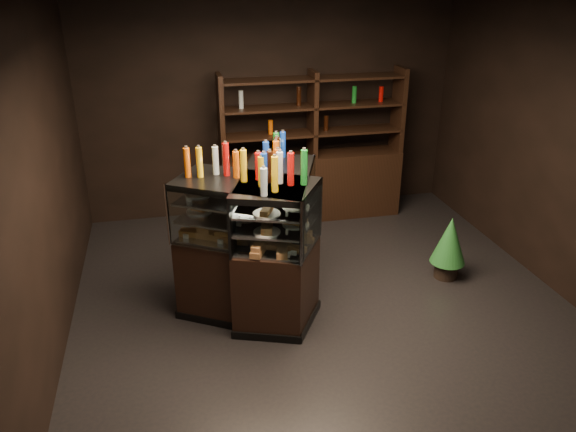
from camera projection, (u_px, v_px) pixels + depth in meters
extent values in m
plane|color=black|center=(320.00, 298.00, 5.91)|extent=(5.00, 5.00, 0.00)
cube|color=black|center=(271.00, 104.00, 7.52)|extent=(5.00, 0.02, 3.00)
cube|color=black|center=(451.00, 304.00, 3.07)|extent=(5.00, 0.02, 3.00)
cube|color=black|center=(556.00, 145.00, 5.80)|extent=(0.02, 5.00, 3.00)
cube|color=black|center=(42.00, 183.00, 4.78)|extent=(0.02, 5.00, 3.00)
cube|color=black|center=(276.00, 268.00, 5.63)|extent=(1.03, 1.41, 0.83)
cube|color=black|center=(276.00, 300.00, 5.79)|extent=(1.06, 1.45, 0.08)
cube|color=black|center=(275.00, 177.00, 5.24)|extent=(1.03, 1.41, 0.06)
cube|color=silver|center=(275.00, 230.00, 5.46)|extent=(0.97, 1.35, 0.02)
cube|color=silver|center=(275.00, 212.00, 5.38)|extent=(0.97, 1.35, 0.02)
cube|color=silver|center=(275.00, 195.00, 5.31)|extent=(0.97, 1.35, 0.02)
cube|color=white|center=(309.00, 205.00, 5.31)|extent=(0.44, 1.20, 0.59)
cylinder|color=silver|center=(314.00, 182.00, 5.88)|extent=(0.03, 0.03, 0.61)
cylinder|color=silver|center=(301.00, 234.00, 4.73)|extent=(0.03, 0.03, 0.61)
cube|color=black|center=(248.00, 277.00, 5.48)|extent=(1.42, 1.20, 0.83)
cube|color=black|center=(249.00, 309.00, 5.63)|extent=(1.46, 1.24, 0.08)
cube|color=black|center=(245.00, 184.00, 5.08)|extent=(1.42, 1.20, 0.06)
cube|color=silver|center=(247.00, 238.00, 5.31)|extent=(1.35, 1.13, 0.02)
cube|color=silver|center=(246.00, 219.00, 5.23)|extent=(1.35, 1.13, 0.02)
cube|color=silver|center=(246.00, 202.00, 5.15)|extent=(1.35, 1.13, 0.02)
cube|color=white|center=(232.00, 225.00, 4.91)|extent=(1.09, 0.67, 0.59)
cylinder|color=silver|center=(301.00, 234.00, 4.73)|extent=(0.03, 0.03, 0.61)
cylinder|color=silver|center=(168.00, 215.00, 5.10)|extent=(0.03, 0.03, 0.61)
cube|color=#B48240|center=(270.00, 252.00, 4.96)|extent=(0.15, 0.20, 0.06)
cube|color=#B48240|center=(273.00, 243.00, 5.12)|extent=(0.15, 0.20, 0.06)
cube|color=#B48240|center=(276.00, 235.00, 5.28)|extent=(0.15, 0.20, 0.06)
cube|color=#B48240|center=(278.00, 227.00, 5.44)|extent=(0.15, 0.20, 0.06)
cube|color=#B48240|center=(281.00, 219.00, 5.60)|extent=(0.15, 0.20, 0.06)
cube|color=#B48240|center=(283.00, 212.00, 5.76)|extent=(0.15, 0.20, 0.06)
cube|color=#B48240|center=(285.00, 206.00, 5.92)|extent=(0.15, 0.20, 0.06)
cylinder|color=white|center=(267.00, 232.00, 4.94)|extent=(0.24, 0.24, 0.02)
cube|color=#B48240|center=(267.00, 228.00, 4.92)|extent=(0.14, 0.19, 0.05)
cylinder|color=white|center=(275.00, 210.00, 5.37)|extent=(0.24, 0.24, 0.02)
cube|color=#B48240|center=(275.00, 207.00, 5.36)|extent=(0.14, 0.19, 0.05)
cylinder|color=white|center=(282.00, 192.00, 5.81)|extent=(0.24, 0.24, 0.02)
cube|color=#B48240|center=(282.00, 189.00, 5.80)|extent=(0.14, 0.19, 0.05)
cylinder|color=white|center=(267.00, 214.00, 4.86)|extent=(0.24, 0.24, 0.02)
cube|color=#B48240|center=(267.00, 210.00, 4.85)|extent=(0.14, 0.19, 0.05)
cylinder|color=white|center=(275.00, 193.00, 5.30)|extent=(0.24, 0.24, 0.02)
cube|color=#B48240|center=(275.00, 190.00, 5.29)|extent=(0.14, 0.19, 0.05)
cylinder|color=white|center=(282.00, 176.00, 5.74)|extent=(0.24, 0.24, 0.02)
cube|color=#B48240|center=(282.00, 173.00, 5.72)|extent=(0.14, 0.19, 0.05)
cube|color=#B48240|center=(194.00, 228.00, 5.42)|extent=(0.20, 0.17, 0.06)
cube|color=#B48240|center=(211.00, 230.00, 5.37)|extent=(0.20, 0.17, 0.06)
cube|color=#B48240|center=(228.00, 233.00, 5.31)|extent=(0.20, 0.17, 0.06)
cube|color=#B48240|center=(245.00, 236.00, 5.26)|extent=(0.20, 0.17, 0.06)
cube|color=#B48240|center=(263.00, 238.00, 5.21)|extent=(0.20, 0.17, 0.06)
cube|color=#B48240|center=(281.00, 241.00, 5.16)|extent=(0.20, 0.17, 0.06)
cube|color=#B48240|center=(300.00, 244.00, 5.11)|extent=(0.20, 0.17, 0.06)
cylinder|color=white|center=(199.00, 211.00, 5.36)|extent=(0.24, 0.24, 0.02)
cube|color=#B48240|center=(199.00, 207.00, 5.34)|extent=(0.19, 0.16, 0.05)
cylinder|color=white|center=(246.00, 217.00, 5.22)|extent=(0.24, 0.24, 0.02)
cube|color=#B48240|center=(246.00, 214.00, 5.21)|extent=(0.19, 0.16, 0.05)
cylinder|color=white|center=(295.00, 224.00, 5.08)|extent=(0.24, 0.24, 0.02)
cube|color=#B48240|center=(295.00, 221.00, 5.07)|extent=(0.19, 0.16, 0.05)
cylinder|color=white|center=(198.00, 194.00, 5.29)|extent=(0.24, 0.24, 0.02)
cube|color=#B48240|center=(198.00, 190.00, 5.27)|extent=(0.19, 0.16, 0.05)
cylinder|color=white|center=(245.00, 200.00, 5.15)|extent=(0.24, 0.24, 0.02)
cube|color=#B48240|center=(245.00, 196.00, 5.13)|extent=(0.19, 0.16, 0.05)
cylinder|color=white|center=(296.00, 206.00, 5.01)|extent=(0.24, 0.24, 0.02)
cube|color=#B48240|center=(296.00, 203.00, 4.99)|extent=(0.19, 0.16, 0.05)
cylinder|color=#147223|center=(265.00, 180.00, 4.68)|extent=(0.06, 0.06, 0.28)
cylinder|color=silver|center=(265.00, 163.00, 4.62)|extent=(0.03, 0.03, 0.02)
cylinder|color=black|center=(267.00, 176.00, 4.78)|extent=(0.06, 0.06, 0.28)
cylinder|color=silver|center=(267.00, 159.00, 4.72)|extent=(0.03, 0.03, 0.02)
cylinder|color=#0F38B2|center=(269.00, 172.00, 4.88)|extent=(0.06, 0.06, 0.28)
cylinder|color=silver|center=(269.00, 155.00, 4.82)|extent=(0.03, 0.03, 0.02)
cylinder|color=yellow|center=(271.00, 168.00, 4.97)|extent=(0.06, 0.06, 0.28)
cylinder|color=silver|center=(271.00, 151.00, 4.91)|extent=(0.03, 0.03, 0.02)
cylinder|color=silver|center=(273.00, 164.00, 5.07)|extent=(0.06, 0.06, 0.28)
cylinder|color=silver|center=(273.00, 148.00, 5.01)|extent=(0.03, 0.03, 0.02)
cylinder|color=#D8590A|center=(274.00, 160.00, 5.17)|extent=(0.06, 0.06, 0.28)
cylinder|color=silver|center=(274.00, 144.00, 5.11)|extent=(0.03, 0.03, 0.02)
cylinder|color=#B20C0A|center=(276.00, 157.00, 5.26)|extent=(0.06, 0.06, 0.28)
cylinder|color=silver|center=(276.00, 141.00, 5.20)|extent=(0.03, 0.03, 0.02)
cylinder|color=#147223|center=(278.00, 153.00, 5.36)|extent=(0.06, 0.06, 0.28)
cylinder|color=silver|center=(278.00, 138.00, 5.30)|extent=(0.03, 0.03, 0.02)
cylinder|color=black|center=(279.00, 150.00, 5.46)|extent=(0.06, 0.06, 0.28)
cylinder|color=silver|center=(279.00, 135.00, 5.40)|extent=(0.03, 0.03, 0.02)
cylinder|color=#0F38B2|center=(281.00, 147.00, 5.55)|extent=(0.06, 0.06, 0.28)
cylinder|color=silver|center=(281.00, 132.00, 5.49)|extent=(0.03, 0.03, 0.02)
cylinder|color=yellow|center=(282.00, 144.00, 5.65)|extent=(0.06, 0.06, 0.28)
cylinder|color=silver|center=(282.00, 129.00, 5.59)|extent=(0.03, 0.03, 0.02)
cylinder|color=#147223|center=(191.00, 160.00, 5.17)|extent=(0.06, 0.06, 0.28)
cylinder|color=silver|center=(190.00, 144.00, 5.11)|extent=(0.03, 0.03, 0.02)
cylinder|color=black|center=(201.00, 161.00, 5.14)|extent=(0.06, 0.06, 0.28)
cylinder|color=silver|center=(200.00, 145.00, 5.08)|extent=(0.03, 0.03, 0.02)
cylinder|color=#0F38B2|center=(212.00, 162.00, 5.11)|extent=(0.06, 0.06, 0.28)
cylinder|color=silver|center=(211.00, 147.00, 5.05)|extent=(0.03, 0.03, 0.02)
cylinder|color=yellow|center=(223.00, 164.00, 5.08)|extent=(0.06, 0.06, 0.28)
cylinder|color=silver|center=(222.00, 148.00, 5.01)|extent=(0.03, 0.03, 0.02)
cylinder|color=silver|center=(233.00, 165.00, 5.05)|extent=(0.06, 0.06, 0.28)
cylinder|color=silver|center=(233.00, 149.00, 4.98)|extent=(0.03, 0.03, 0.02)
cylinder|color=#D8590A|center=(244.00, 166.00, 5.01)|extent=(0.06, 0.06, 0.28)
cylinder|color=silver|center=(244.00, 150.00, 4.95)|extent=(0.03, 0.03, 0.02)
cylinder|color=#B20C0A|center=(255.00, 167.00, 4.98)|extent=(0.06, 0.06, 0.28)
cylinder|color=silver|center=(255.00, 151.00, 4.92)|extent=(0.03, 0.03, 0.02)
cylinder|color=#147223|center=(267.00, 169.00, 4.95)|extent=(0.06, 0.06, 0.28)
cylinder|color=silver|center=(266.00, 152.00, 4.89)|extent=(0.03, 0.03, 0.02)
cylinder|color=black|center=(278.00, 170.00, 4.92)|extent=(0.06, 0.06, 0.28)
cylinder|color=silver|center=(278.00, 153.00, 4.86)|extent=(0.03, 0.03, 0.02)
cylinder|color=#0F38B2|center=(290.00, 171.00, 4.89)|extent=(0.06, 0.06, 0.28)
cylinder|color=silver|center=(290.00, 155.00, 4.83)|extent=(0.03, 0.03, 0.02)
cylinder|color=yellow|center=(301.00, 172.00, 4.86)|extent=(0.06, 0.06, 0.28)
cylinder|color=silver|center=(301.00, 156.00, 4.80)|extent=(0.03, 0.03, 0.02)
cylinder|color=black|center=(446.00, 269.00, 6.26)|extent=(0.26, 0.26, 0.19)
cone|color=#1B6124|center=(450.00, 240.00, 6.12)|extent=(0.38, 0.38, 0.53)
cone|color=#1B6124|center=(452.00, 226.00, 6.05)|extent=(0.30, 0.30, 0.37)
cube|color=black|center=(311.00, 186.00, 7.64)|extent=(2.43, 0.43, 0.90)
cube|color=black|center=(221.00, 119.00, 6.99)|extent=(0.06, 0.38, 1.10)
cube|color=black|center=(313.00, 114.00, 7.23)|extent=(0.06, 0.38, 1.10)
cube|color=black|center=(399.00, 109.00, 7.47)|extent=(0.06, 0.38, 1.10)
cube|color=black|center=(312.00, 133.00, 7.33)|extent=(2.38, 0.39, 0.03)
cube|color=black|center=(313.00, 106.00, 7.19)|extent=(2.38, 0.39, 0.03)
cube|color=black|center=(313.00, 79.00, 7.05)|extent=(2.38, 0.39, 0.03)
cylinder|color=#147223|center=(242.00, 127.00, 7.10)|extent=(0.06, 0.06, 0.22)
cylinder|color=black|center=(271.00, 126.00, 7.17)|extent=(0.06, 0.06, 0.22)
cylinder|color=#0F38B2|center=(299.00, 124.00, 7.24)|extent=(0.06, 0.06, 0.22)
cylinder|color=yellow|center=(326.00, 123.00, 7.32)|extent=(0.06, 0.06, 0.22)
cylinder|color=silver|center=(353.00, 121.00, 7.39)|extent=(0.06, 0.06, 0.22)
cylinder|color=#D8590A|center=(379.00, 119.00, 7.47)|extent=(0.06, 0.06, 0.22)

